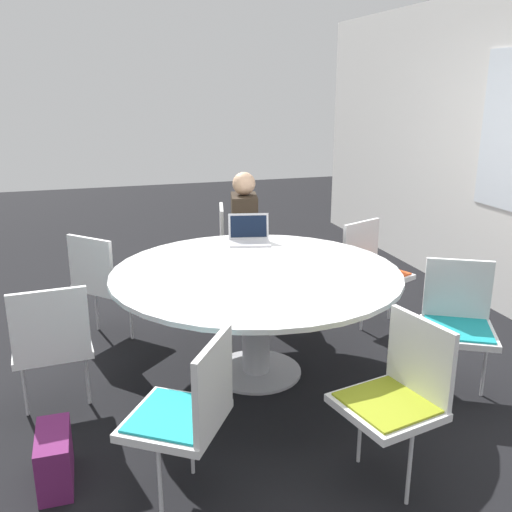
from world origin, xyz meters
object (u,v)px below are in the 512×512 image
Objects in this scene: chair_0 at (236,243)px; chair_5 at (458,317)px; chair_1 at (104,278)px; chair_3 at (188,408)px; chair_6 at (372,265)px; handbag at (55,458)px; laptop at (249,236)px; chair_4 at (398,390)px; chair_2 at (52,339)px; person_0 at (246,228)px.

chair_0 is 1.00× the size of chair_5.
chair_1 and chair_3 have the same top height.
chair_3 is 1.00× the size of chair_6.
handbag is at bearing -55.04° from chair_1.
laptop reaches higher than chair_6.
chair_3 is 1.00× the size of chair_4.
chair_2 and chair_5 have the same top height.
chair_4 is 2.34× the size of handbag.
chair_4 is at bearing -64.10° from chair_3.
chair_3 is 2.49m from chair_6.
chair_2 is 2.56m from chair_6.
chair_5 is (1.46, 2.11, 0.00)m from chair_1.
chair_5 is 0.71× the size of person_0.
person_0 is (-1.48, 1.59, 0.20)m from chair_2.
chair_4 is at bearing 68.46° from chair_5.
chair_3 is at bearing -9.24° from person_0.
laptop is (0.64, -0.16, 0.10)m from person_0.
person_0 is (-2.43, 0.97, 0.20)m from chair_3.
chair_4 is (1.09, 1.62, 0.00)m from chair_2.
laptop reaches higher than chair_3.
chair_0 is at bearing 14.42° from chair_3.
chair_0 and chair_1 have the same top height.
chair_5 is at bearing -39.56° from chair_3.
chair_6 is at bearing 61.34° from person_0.
chair_6 is (0.32, 2.11, 0.00)m from chair_1.
chair_0 is at bearing 75.52° from chair_1.
chair_6 is 0.71× the size of person_0.
chair_0 is 1.34m from chair_6.
chair_0 and chair_5 have the same top height.
chair_0 is 0.95m from laptop.
person_0 reaches higher than chair_4.
person_0 reaches higher than chair_1.
laptop is (0.21, 1.09, 0.30)m from chair_1.
chair_0 is at bearing -10.90° from chair_4.
chair_4 reaches higher than handbag.
chair_0 and chair_4 have the same top height.
chair_6 is at bearing 119.31° from handbag.
chair_1 reaches higher than handbag.
chair_2 reaches higher than handbag.
laptop is (-0.11, -1.01, 0.30)m from chair_6.
chair_2 is at bearing 66.95° from chair_3.
chair_2 and chair_6 have the same top height.
chair_5 is at bearing -38.31° from laptop.
laptop is at bearing 26.20° from chair_2.
chair_2 is at bearing -179.76° from handbag.
person_0 reaches higher than laptop.
handbag is at bearing -121.57° from laptop.
chair_1 is at bearing -31.76° from chair_6.
chair_4 is at bearing -12.78° from chair_1.
person_0 is (0.25, 0.03, 0.20)m from chair_0.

